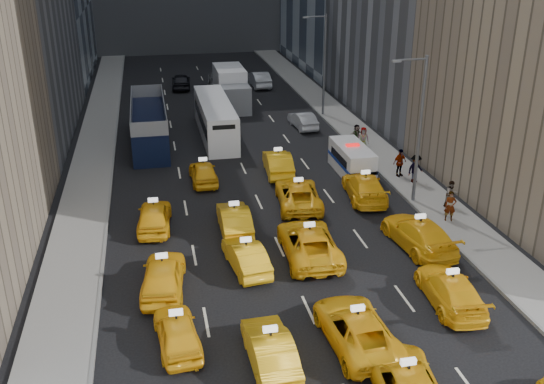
{
  "coord_description": "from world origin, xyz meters",
  "views": [
    {
      "loc": [
        -6.11,
        -19.7,
        15.14
      ],
      "look_at": [
        0.16,
        10.72,
        2.0
      ],
      "focal_mm": 40.0,
      "sensor_mm": 36.0,
      "label": 1
    }
  ],
  "objects": [
    {
      "name": "taxi_8",
      "position": [
        -6.15,
        4.89,
        0.8
      ],
      "size": [
        2.43,
        4.89,
        1.6
      ],
      "primitive_type": "imported",
      "rotation": [
        0.0,
        0.0,
        3.02
      ],
      "color": "yellow",
      "rests_on": "ground"
    },
    {
      "name": "taxi_5",
      "position": [
        -2.39,
        -1.33,
        0.73
      ],
      "size": [
        1.65,
        4.45,
        1.45
      ],
      "primitive_type": "imported",
      "rotation": [
        0.0,
        0.0,
        3.17
      ],
      "color": "yellow",
      "rests_on": "ground"
    },
    {
      "name": "taxi_14",
      "position": [
        2.24,
        12.94,
        0.74
      ],
      "size": [
        3.07,
        5.61,
        1.49
      ],
      "primitive_type": "imported",
      "rotation": [
        0.0,
        0.0,
        3.03
      ],
      "color": "yellow",
      "rests_on": "ground"
    },
    {
      "name": "misc_car_3",
      "position": [
        -2.67,
        45.36,
        0.81
      ],
      "size": [
        2.2,
        4.85,
        1.62
      ],
      "primitive_type": "imported",
      "rotation": [
        0.0,
        0.0,
        3.08
      ],
      "color": "black",
      "rests_on": "ground"
    },
    {
      "name": "taxi_15",
      "position": [
        6.57,
        13.19,
        0.77
      ],
      "size": [
        2.85,
        5.56,
        1.54
      ],
      "primitive_type": "imported",
      "rotation": [
        0.0,
        0.0,
        3.01
      ],
      "color": "yellow",
      "rests_on": "ground"
    },
    {
      "name": "pedestrian_5",
      "position": [
        9.33,
        22.81,
        0.99
      ],
      "size": [
        1.61,
        0.96,
        1.67
      ],
      "primitive_type": "imported",
      "rotation": [
        0.0,
        0.0,
        0.35
      ],
      "color": "gray",
      "rests_on": "sidewalk_east"
    },
    {
      "name": "misc_car_2",
      "position": [
        1.39,
        46.61,
        0.74
      ],
      "size": [
        2.62,
        5.28,
        1.47
      ],
      "primitive_type": "imported",
      "rotation": [
        0.0,
        0.0,
        3.03
      ],
      "color": "slate",
      "rests_on": "ground"
    },
    {
      "name": "curb_west",
      "position": [
        -9.05,
        25.0,
        0.09
      ],
      "size": [
        0.15,
        90.0,
        0.18
      ],
      "primitive_type": "cube",
      "color": "slate",
      "rests_on": "ground"
    },
    {
      "name": "pedestrian_2",
      "position": [
        10.6,
        14.75,
        1.1
      ],
      "size": [
        1.33,
        0.91,
        1.9
      ],
      "primitive_type": "imported",
      "rotation": [
        0.0,
        0.0,
        0.37
      ],
      "color": "gray",
      "rests_on": "sidewalk_east"
    },
    {
      "name": "misc_car_0",
      "position": [
        6.55,
        28.64,
        0.69
      ],
      "size": [
        1.79,
        4.29,
        1.38
      ],
      "primitive_type": "imported",
      "rotation": [
        0.0,
        0.0,
        3.22
      ],
      "color": "#B7B9BF",
      "rests_on": "ground"
    },
    {
      "name": "pedestrian_3",
      "position": [
        10.04,
        16.02,
        1.1
      ],
      "size": [
        1.22,
        0.86,
        1.9
      ],
      "primitive_type": "imported",
      "rotation": [
        0.0,
        0.0,
        0.35
      ],
      "color": "gray",
      "rests_on": "sidewalk_east"
    },
    {
      "name": "double_decker",
      "position": [
        -6.3,
        27.02,
        1.66
      ],
      "size": [
        3.13,
        11.6,
        3.34
      ],
      "rotation": [
        0.0,
        0.0,
        -0.05
      ],
      "color": "black",
      "rests_on": "ground"
    },
    {
      "name": "taxi_10",
      "position": [
        1.26,
        6.69,
        0.79
      ],
      "size": [
        2.87,
        5.8,
        1.58
      ],
      "primitive_type": "imported",
      "rotation": [
        0.0,
        0.0,
        3.1
      ],
      "color": "yellow",
      "rests_on": "ground"
    },
    {
      "name": "taxi_16",
      "position": [
        -3.0,
        17.89,
        0.71
      ],
      "size": [
        1.76,
        4.22,
        1.43
      ],
      "primitive_type": "imported",
      "rotation": [
        0.0,
        0.0,
        3.16
      ],
      "color": "yellow",
      "rests_on": "ground"
    },
    {
      "name": "taxi_13",
      "position": [
        -2.06,
        10.21,
        0.75
      ],
      "size": [
        1.65,
        4.59,
        1.5
      ],
      "primitive_type": "imported",
      "rotation": [
        0.0,
        0.0,
        3.13
      ],
      "color": "yellow",
      "rests_on": "ground"
    },
    {
      "name": "streetlight_far",
      "position": [
        9.18,
        32.0,
        4.92
      ],
      "size": [
        2.15,
        0.22,
        9.0
      ],
      "color": "#595B60",
      "rests_on": "ground"
    },
    {
      "name": "city_bus",
      "position": [
        -1.02,
        27.89,
        1.46
      ],
      "size": [
        3.89,
        11.62,
        2.95
      ],
      "rotation": [
        0.0,
        0.0,
        -0.14
      ],
      "color": "white",
      "rests_on": "ground"
    },
    {
      "name": "box_truck",
      "position": [
        1.6,
        37.04,
        1.76
      ],
      "size": [
        3.28,
        7.99,
        3.57
      ],
      "rotation": [
        0.0,
        0.0,
        0.08
      ],
      "color": "white",
      "rests_on": "ground"
    },
    {
      "name": "pedestrian_1",
      "position": [
        11.07,
        10.64,
        0.97
      ],
      "size": [
        0.84,
        0.53,
        1.64
      ],
      "primitive_type": "imported",
      "rotation": [
        0.0,
        0.0,
        0.12
      ],
      "color": "gray",
      "rests_on": "sidewalk_east"
    },
    {
      "name": "taxi_7",
      "position": [
        6.28,
        1.22,
        0.71
      ],
      "size": [
        2.44,
        5.09,
        1.43
      ],
      "primitive_type": "imported",
      "rotation": [
        0.0,
        0.0,
        3.05
      ],
      "color": "yellow",
      "rests_on": "ground"
    },
    {
      "name": "sidewalk_east",
      "position": [
        10.5,
        25.0,
        0.07
      ],
      "size": [
        3.0,
        90.0,
        0.15
      ],
      "primitive_type": "cube",
      "color": "gray",
      "rests_on": "ground"
    },
    {
      "name": "curb_east",
      "position": [
        9.05,
        25.0,
        0.09
      ],
      "size": [
        0.15,
        90.0,
        0.18
      ],
      "primitive_type": "cube",
      "color": "slate",
      "rests_on": "ground"
    },
    {
      "name": "nypd_van",
      "position": [
        7.17,
        17.54,
        0.96
      ],
      "size": [
        2.19,
        5.05,
        2.12
      ],
      "rotation": [
        0.0,
        0.0,
        -0.05
      ],
      "color": "silver",
      "rests_on": "ground"
    },
    {
      "name": "streetlight_near",
      "position": [
        9.18,
        12.0,
        4.92
      ],
      "size": [
        2.15,
        0.22,
        9.0
      ],
      "color": "#595B60",
      "rests_on": "ground"
    },
    {
      "name": "taxi_11",
      "position": [
        7.13,
        6.46,
        0.79
      ],
      "size": [
        2.7,
        5.64,
        1.58
      ],
      "primitive_type": "imported",
      "rotation": [
        0.0,
        0.0,
        3.23
      ],
      "color": "yellow",
      "rests_on": "ground"
    },
    {
      "name": "sidewalk_west",
      "position": [
        -10.5,
        25.0,
        0.07
      ],
      "size": [
        3.0,
        90.0,
        0.15
      ],
      "primitive_type": "cube",
      "color": "gray",
      "rests_on": "ground"
    },
    {
      "name": "pedestrian_0",
      "position": [
        10.11,
        8.88,
        1.04
      ],
      "size": [
        0.75,
        0.62,
        1.78
      ],
      "primitive_type": "imported",
      "rotation": [
        0.0,
        0.0,
        -0.34
      ],
      "color": "gray",
      "rests_on": "sidewalk_east"
    },
    {
      "name": "taxi_6",
      "position": [
        1.26,
        -0.67,
        0.72
      ],
      "size": [
        2.69,
        5.34,
        1.45
      ],
      "primitive_type": "imported",
      "rotation": [
        0.0,
        0.0,
        3.2
      ],
      "color": "yellow",
      "rests_on": "ground"
    },
    {
      "name": "taxi_2",
      "position": [
        1.95,
        -4.01,
        0.67
      ],
      "size": [
        2.7,
        5.04,
        1.35
      ],
      "primitive_type": "imported",
      "rotation": [
        0.0,
        0.0,
        3.04
      ],
      "color": "yellow",
      "rests_on": "ground"
    },
    {
      "name": "misc_car_4",
      "position": [
        5.76,
        44.55,
        0.83
      ],
      "size": [
        1.83,
        5.06,
        1.66
      ],
      "primitive_type": "imported",
      "rotation": [
        0.0,
        0.0,
        3.16
      ],
      "color": "#B8BCC1",
      "rests_on": "ground"
    },
    {
      "name": "taxi_12",
      "position": [
        -6.38,
        11.54,
        0.76
      ],
      "size": [
        2.16,
        4.59,
        1.52
      ],
      "primitive_type": "imported",
      "rotation": [
        0.0,
        0.0,
        3.06
      ],
      "color": "yellow",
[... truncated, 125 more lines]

